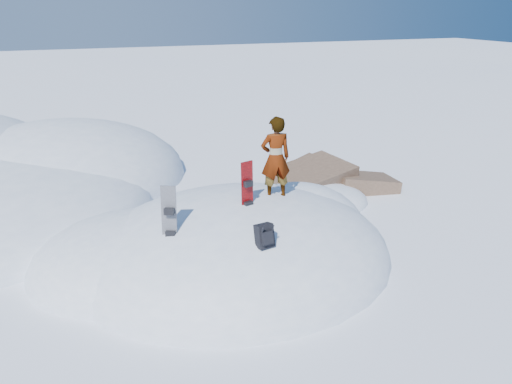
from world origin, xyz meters
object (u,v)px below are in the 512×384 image
object	(u,v)px
person	(275,158)
snowboard_dark	(170,225)
backpack	(265,236)
snowboard_red	(248,196)

from	to	relation	value
person	snowboard_dark	bearing A→B (deg)	21.77
snowboard_dark	backpack	xyz separation A→B (m)	(1.54, -1.01, -0.05)
backpack	person	bearing A→B (deg)	53.63
snowboard_red	backpack	xyz separation A→B (m)	(-0.19, -1.40, -0.25)
snowboard_red	snowboard_dark	xyz separation A→B (m)	(-1.72, -0.39, -0.20)
snowboard_red	person	bearing A→B (deg)	9.19
snowboard_dark	person	bearing A→B (deg)	43.39
backpack	person	xyz separation A→B (m)	(0.97, 1.78, 0.87)
backpack	snowboard_red	bearing A→B (deg)	74.63
snowboard_dark	backpack	distance (m)	1.84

